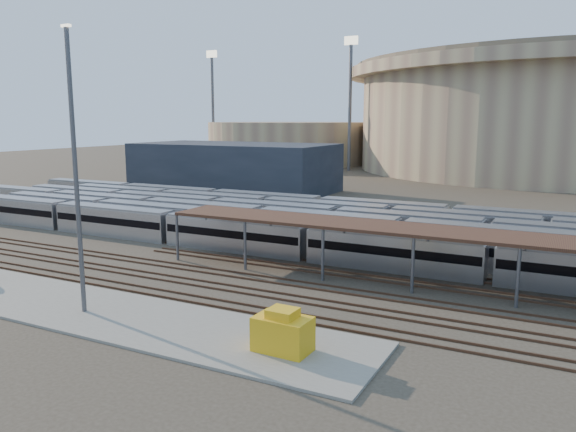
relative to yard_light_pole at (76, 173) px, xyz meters
The scene contains 13 objects.
ground 19.62m from the yard_light_pole, 76.06° to the left, with size 420.00×420.00×0.00m, color #383026.
apron 11.10m from the yard_light_pole, 148.49° to the left, with size 50.00×9.00×0.20m, color gray.
subway_trains 35.96m from the yard_light_pole, 79.77° to the left, with size 126.79×23.90×3.60m.
inspection_shed 33.10m from the yard_light_pole, 37.24° to the left, with size 60.30×6.00×5.30m.
empty_tracks 15.84m from the yard_light_pole, 69.97° to the left, with size 170.00×9.62×0.18m.
stadium 158.43m from the yard_light_pole, 79.49° to the left, with size 124.00×124.00×32.50m.
secondary_arena 156.17m from the yard_light_pole, 111.06° to the left, with size 56.00×56.00×14.00m, color tan.
service_building 77.46m from the yard_light_pole, 113.76° to the left, with size 42.00×20.00×10.00m, color #1E232D.
floodlight_0 128.71m from the yard_light_pole, 101.74° to the left, with size 4.00×1.00×38.40m.
floodlight_1 158.36m from the yard_light_pole, 120.87° to the left, with size 4.00×1.00×38.40m.
floodlight_3 176.04m from the yard_light_pole, 91.99° to the left, with size 4.00×1.00×38.40m.
yard_light_pole is the anchor object (origin of this frame).
yellow_equipment 20.04m from the yard_light_pole, ahead, with size 3.65×2.28×2.28m, color gold.
Camera 1 is at (29.69, -45.98, 15.14)m, focal length 35.00 mm.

